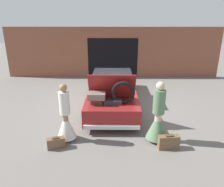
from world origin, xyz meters
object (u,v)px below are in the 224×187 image
Objects in this scene: car at (112,90)px; person_right at (158,120)px; person_left at (66,120)px; suitcase_beside_right_person at (168,142)px; suitcase_beside_left_person at (56,143)px.

car is 3.04m from person_right.
person_right is at bearing 95.55° from person_left.
suitcase_beside_right_person is (0.24, -0.40, -0.44)m from person_right.
car is 3.02× the size of person_left.
person_left is at bearing 64.44° from suitcase_beside_left_person.
person_left is 2.88m from suitcase_beside_right_person.
car is at bearing 37.79° from person_right.
person_left is 2.57m from person_right.
car is 8.81× the size of suitcase_beside_right_person.
person_right is (2.57, -0.01, 0.02)m from person_left.
suitcase_beside_left_person is at bearing -179.74° from suitcase_beside_right_person.
person_left is at bearing -115.11° from car.
suitcase_beside_right_person is (2.82, -0.42, -0.42)m from person_left.
person_left is at bearing 102.47° from person_right.
suitcase_beside_right_person is (3.02, 0.01, 0.04)m from suitcase_beside_left_person.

